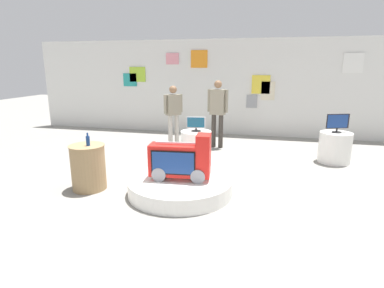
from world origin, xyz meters
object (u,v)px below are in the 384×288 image
(novelty_firetruck_tv, at_px, (181,161))
(side_table_round, at_px, (88,167))
(display_pedestal_center_rear, at_px, (196,146))
(shopper_browsing_near_truck, at_px, (173,111))
(tv_on_left_rear, at_px, (338,122))
(shopper_browsing_rear, at_px, (218,109))
(bottle_on_side_table, at_px, (88,140))
(main_display_pedestal, at_px, (180,186))
(tv_on_center_rear, at_px, (196,124))
(display_pedestal_left_rear, at_px, (335,147))

(novelty_firetruck_tv, xyz_separation_m, side_table_round, (-1.64, -0.17, -0.17))
(display_pedestal_center_rear, height_order, shopper_browsing_near_truck, shopper_browsing_near_truck)
(shopper_browsing_near_truck, bearing_deg, display_pedestal_center_rear, -52.64)
(tv_on_left_rear, bearing_deg, shopper_browsing_rear, 165.67)
(novelty_firetruck_tv, height_order, display_pedestal_center_rear, novelty_firetruck_tv)
(bottle_on_side_table, bearing_deg, side_table_round, 153.20)
(main_display_pedestal, xyz_separation_m, shopper_browsing_rear, (0.14, 3.22, 0.91))
(novelty_firetruck_tv, relative_size, tv_on_left_rear, 2.11)
(tv_on_center_rear, bearing_deg, shopper_browsing_rear, 77.36)
(novelty_firetruck_tv, relative_size, display_pedestal_left_rear, 1.50)
(display_pedestal_left_rear, height_order, bottle_on_side_table, bottle_on_side_table)
(display_pedestal_left_rear, height_order, display_pedestal_center_rear, same)
(main_display_pedestal, relative_size, tv_on_left_rear, 3.59)
(shopper_browsing_rear, bearing_deg, main_display_pedestal, -92.44)
(display_pedestal_left_rear, xyz_separation_m, side_table_round, (-4.54, -2.68, 0.07))
(side_table_round, bearing_deg, display_pedestal_center_rear, 55.02)
(main_display_pedestal, xyz_separation_m, bottle_on_side_table, (-1.57, -0.20, 0.76))
(tv_on_center_rear, xyz_separation_m, bottle_on_side_table, (-1.42, -2.12, 0.03))
(tv_on_left_rear, relative_size, tv_on_center_rear, 1.17)
(display_pedestal_center_rear, xyz_separation_m, tv_on_center_rear, (-0.00, -0.00, 0.52))
(shopper_browsing_rear, bearing_deg, tv_on_center_rear, -102.64)
(tv_on_center_rear, distance_m, bottle_on_side_table, 2.56)
(main_display_pedestal, xyz_separation_m, display_pedestal_left_rear, (2.92, 2.51, 0.21))
(tv_on_left_rear, distance_m, side_table_round, 5.29)
(main_display_pedestal, distance_m, shopper_browsing_rear, 3.34)
(tv_on_center_rear, xyz_separation_m, shopper_browsing_near_truck, (-0.87, 1.15, 0.09))
(main_display_pedestal, bearing_deg, tv_on_left_rear, 40.67)
(main_display_pedestal, bearing_deg, display_pedestal_center_rear, 94.48)
(main_display_pedestal, height_order, tv_on_center_rear, tv_on_center_rear)
(display_pedestal_left_rear, distance_m, side_table_round, 5.27)
(display_pedestal_left_rear, distance_m, tv_on_left_rear, 0.58)
(shopper_browsing_rear, bearing_deg, novelty_firetruck_tv, -92.08)
(bottle_on_side_table, distance_m, shopper_browsing_rear, 3.82)
(tv_on_left_rear, xyz_separation_m, display_pedestal_center_rear, (-3.07, -0.57, -0.58))
(tv_on_left_rear, xyz_separation_m, shopper_browsing_rear, (-2.78, 0.71, 0.12))
(display_pedestal_left_rear, relative_size, tv_on_center_rear, 1.65)
(bottle_on_side_table, distance_m, shopper_browsing_near_truck, 3.32)
(main_display_pedestal, xyz_separation_m, tv_on_left_rear, (2.92, 2.51, 0.79))
(bottle_on_side_table, bearing_deg, shopper_browsing_rear, 63.40)
(tv_on_center_rear, bearing_deg, novelty_firetruck_tv, -84.92)
(tv_on_left_rear, height_order, side_table_round, tv_on_left_rear)
(main_display_pedestal, xyz_separation_m, novelty_firetruck_tv, (0.02, -0.00, 0.45))
(main_display_pedestal, distance_m, tv_on_left_rear, 3.93)
(tv_on_left_rear, distance_m, bottle_on_side_table, 5.24)
(tv_on_center_rear, distance_m, side_table_round, 2.60)
(display_pedestal_center_rear, bearing_deg, tv_on_left_rear, 10.60)
(main_display_pedestal, relative_size, side_table_round, 2.22)
(tv_on_left_rear, height_order, display_pedestal_center_rear, tv_on_left_rear)
(main_display_pedestal, distance_m, tv_on_center_rear, 2.07)
(main_display_pedestal, bearing_deg, side_table_round, -174.01)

